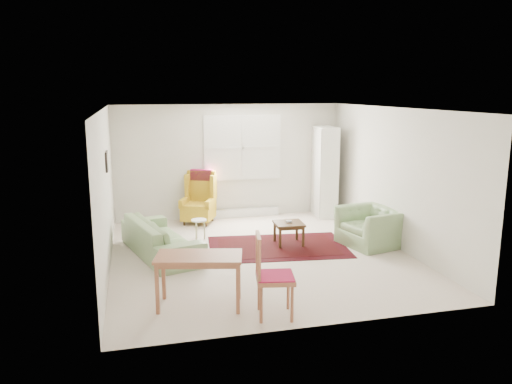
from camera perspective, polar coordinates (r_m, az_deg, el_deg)
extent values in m
cube|color=beige|center=(8.70, 0.48, -7.18)|extent=(5.00, 5.50, 0.01)
cube|color=white|center=(8.24, 0.51, 9.51)|extent=(5.00, 5.50, 0.01)
cube|color=silver|center=(11.03, -3.07, 3.50)|extent=(5.00, 0.04, 2.50)
cube|color=silver|center=(5.83, 7.26, -3.93)|extent=(5.00, 0.04, 2.50)
cube|color=silver|center=(8.14, -16.81, 0.11)|extent=(0.04, 5.50, 2.50)
cube|color=silver|center=(9.32, 15.56, 1.59)|extent=(0.04, 5.50, 2.50)
cube|color=white|center=(11.04, -1.53, 5.09)|extent=(1.72, 0.06, 1.42)
cube|color=white|center=(11.03, -1.53, 5.09)|extent=(1.60, 0.02, 1.30)
cube|color=silver|center=(11.24, -1.43, -2.36)|extent=(1.60, 0.12, 0.18)
cube|color=black|center=(8.57, -16.68, 3.39)|extent=(0.03, 0.42, 0.32)
cube|color=tan|center=(8.57, -16.58, 3.40)|extent=(0.01, 0.34, 0.24)
imported|color=#7C9C68|center=(8.76, -10.82, -4.35)|extent=(1.37, 2.25, 0.85)
imported|color=#7C9C68|center=(9.36, 12.97, -3.51)|extent=(1.14, 1.23, 0.82)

